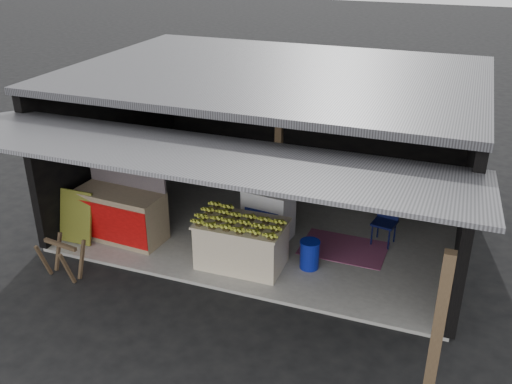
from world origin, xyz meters
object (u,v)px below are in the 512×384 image
at_px(banana_table, 242,244).
at_px(neighbor_stall, 120,213).
at_px(plastic_chair, 386,217).
at_px(white_crate, 268,214).
at_px(water_barrel, 310,255).
at_px(sawhorse, 62,256).

bearing_deg(banana_table, neighbor_stall, 176.73).
distance_m(banana_table, plastic_chair, 2.71).
xyz_separation_m(banana_table, white_crate, (0.09, 1.08, 0.06)).
bearing_deg(water_barrel, neighbor_stall, -176.52).
xyz_separation_m(neighbor_stall, plastic_chair, (4.58, 1.55, -0.01)).
bearing_deg(neighbor_stall, water_barrel, 7.28).
relative_size(white_crate, sawhorse, 1.39).
distance_m(banana_table, white_crate, 1.09).
xyz_separation_m(banana_table, water_barrel, (1.10, 0.32, -0.17)).
bearing_deg(plastic_chair, neighbor_stall, -150.85).
height_order(neighbor_stall, plastic_chair, neighbor_stall).
height_order(water_barrel, plastic_chair, plastic_chair).
distance_m(banana_table, water_barrel, 1.16).
bearing_deg(neighbor_stall, plastic_chair, 22.51).
xyz_separation_m(banana_table, neighbor_stall, (-2.43, 0.11, 0.10)).
height_order(banana_table, sawhorse, banana_table).
relative_size(white_crate, plastic_chair, 1.12).
height_order(banana_table, plastic_chair, plastic_chair).
bearing_deg(banana_table, plastic_chair, 36.89).
height_order(white_crate, sawhorse, white_crate).
relative_size(sawhorse, water_barrel, 1.43).
relative_size(sawhorse, plastic_chair, 0.81).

